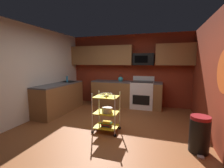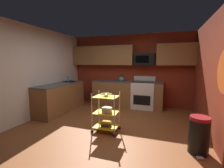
# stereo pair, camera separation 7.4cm
# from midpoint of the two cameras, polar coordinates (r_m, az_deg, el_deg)

# --- Properties ---
(floor) EXTENTS (4.40, 4.80, 0.04)m
(floor) POSITION_cam_midpoint_polar(r_m,az_deg,el_deg) (3.97, -1.50, -16.18)
(floor) COLOR brown
(floor) RESTS_ON ground
(wall_back) EXTENTS (4.52, 0.06, 2.60)m
(wall_back) POSITION_cam_midpoint_polar(r_m,az_deg,el_deg) (5.97, 6.63, 4.93)
(wall_back) COLOR maroon
(wall_back) RESTS_ON ground
(wall_left) EXTENTS (0.06, 4.80, 2.60)m
(wall_left) POSITION_cam_midpoint_polar(r_m,az_deg,el_deg) (4.89, -26.94, 3.51)
(wall_left) COLOR silver
(wall_left) RESTS_ON ground
(wall_right) EXTENTS (0.06, 4.80, 2.60)m
(wall_right) POSITION_cam_midpoint_polar(r_m,az_deg,el_deg) (3.54, 34.57, 1.69)
(wall_right) COLOR maroon
(wall_right) RESTS_ON ground
(counter_run) EXTENTS (3.45, 2.54, 0.92)m
(counter_run) POSITION_cam_midpoint_polar(r_m,az_deg,el_deg) (5.49, -4.16, -4.10)
(counter_run) COLOR brown
(counter_run) RESTS_ON ground
(oven_range) EXTENTS (0.76, 0.65, 1.10)m
(oven_range) POSITION_cam_midpoint_polar(r_m,az_deg,el_deg) (5.66, 11.55, -3.74)
(oven_range) COLOR white
(oven_range) RESTS_ON ground
(upper_cabinets) EXTENTS (4.40, 0.33, 0.70)m
(upper_cabinets) POSITION_cam_midpoint_polar(r_m,az_deg,el_deg) (5.81, 5.03, 10.30)
(upper_cabinets) COLOR brown
(microwave) EXTENTS (0.70, 0.39, 0.40)m
(microwave) POSITION_cam_midpoint_polar(r_m,az_deg,el_deg) (5.65, 12.02, 8.71)
(microwave) COLOR black
(rolling_cart) EXTENTS (0.60, 0.43, 0.91)m
(rolling_cart) POSITION_cam_midpoint_polar(r_m,az_deg,el_deg) (3.68, -1.59, -10.24)
(rolling_cart) COLOR silver
(rolling_cart) RESTS_ON ground
(fruit_bowl) EXTENTS (0.27, 0.27, 0.07)m
(fruit_bowl) POSITION_cam_midpoint_polar(r_m,az_deg,el_deg) (3.57, -1.61, -3.78)
(fruit_bowl) COLOR silver
(fruit_bowl) RESTS_ON rolling_cart
(mixing_bowl_large) EXTENTS (0.25, 0.25, 0.11)m
(mixing_bowl_large) POSITION_cam_midpoint_polar(r_m,az_deg,el_deg) (3.66, -1.31, -9.29)
(mixing_bowl_large) COLOR silver
(mixing_bowl_large) RESTS_ON rolling_cart
(book_stack) EXTENTS (0.24, 0.18, 0.11)m
(book_stack) POSITION_cam_midpoint_polar(r_m,az_deg,el_deg) (3.77, -1.57, -14.14)
(book_stack) COLOR #1E4C8C
(book_stack) RESTS_ON rolling_cart
(kettle) EXTENTS (0.21, 0.18, 0.26)m
(kettle) POSITION_cam_midpoint_polar(r_m,az_deg,el_deg) (5.73, 3.80, 1.79)
(kettle) COLOR teal
(kettle) RESTS_ON counter_run
(dish_soap_bottle) EXTENTS (0.06, 0.06, 0.20)m
(dish_soap_bottle) POSITION_cam_midpoint_polar(r_m,az_deg,el_deg) (5.72, -15.20, 1.77)
(dish_soap_bottle) COLOR #2D8CBF
(dish_soap_bottle) RESTS_ON counter_run
(trash_can) EXTENTS (0.34, 0.42, 0.66)m
(trash_can) POSITION_cam_midpoint_polar(r_m,az_deg,el_deg) (3.31, 29.46, -15.71)
(trash_can) COLOR black
(trash_can) RESTS_ON ground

